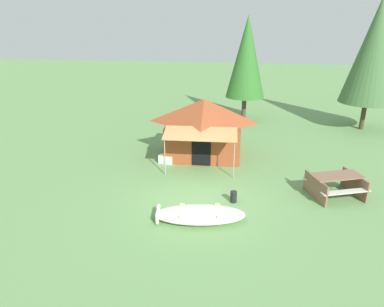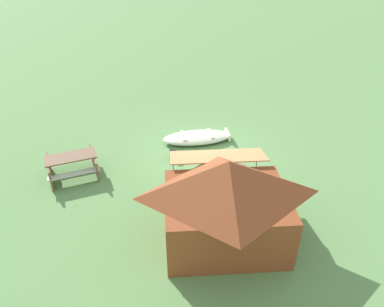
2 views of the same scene
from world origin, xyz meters
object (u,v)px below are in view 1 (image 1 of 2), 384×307
Objects in this scene: beached_rowboat at (200,214)px; fuel_can at (234,197)px; cooler_box at (166,159)px; pine_tree_back_right at (247,57)px; pine_tree_back_left at (375,51)px; picnic_table at (336,183)px; canvas_cabin_tent at (204,127)px.

fuel_can is (0.94, 1.26, 0.00)m from beached_rowboat.
pine_tree_back_right reaches higher than cooler_box.
beached_rowboat is at bearing -124.84° from pine_tree_back_left.
pine_tree_back_left reaches higher than beached_rowboat.
picnic_table reaches higher than beached_rowboat.
canvas_cabin_tent is 6.25× the size of cooler_box.
picnic_table is 3.40× the size of cooler_box.
cooler_box is at bearing 134.83° from fuel_can.
pine_tree_back_right is (2.99, 7.46, 3.41)m from cooler_box.
pine_tree_back_right is at bearing 109.05° from picnic_table.
pine_tree_back_left is at bearing 55.42° from fuel_can.
picnic_table reaches higher than fuel_can.
picnic_table is at bearing -32.37° from canvas_cabin_tent.
canvas_cabin_tent is at bearing 110.41° from fuel_can.
pine_tree_back_right is at bearing 89.55° from fuel_can.
picnic_table is at bearing -70.95° from pine_tree_back_right.
cooler_box is at bearing -145.51° from pine_tree_back_left.
picnic_table is 0.35× the size of pine_tree_back_right.
beached_rowboat is at bearing -126.66° from fuel_can.
cooler_box is 1.58× the size of fuel_can.
canvas_cabin_tent reaches higher than beached_rowboat.
cooler_box is (-6.23, 1.94, -0.29)m from picnic_table.
canvas_cabin_tent is 2.11m from cooler_box.
cooler_box is (-1.97, 4.18, -0.01)m from beached_rowboat.
picnic_table is 10.42m from pine_tree_back_right.
beached_rowboat is 7.44× the size of fuel_can.
canvas_cabin_tent is at bearing -104.06° from pine_tree_back_right.
picnic_table is 9.64m from pine_tree_back_left.
pine_tree_back_right is at bearing 75.94° from canvas_cabin_tent.
cooler_box is 4.12m from fuel_can.
beached_rowboat is 1.38× the size of picnic_table.
fuel_can is at bearing 53.34° from beached_rowboat.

